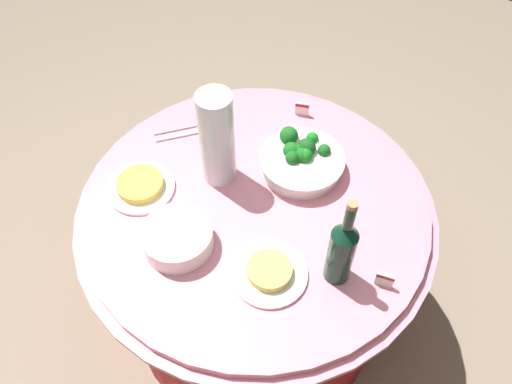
% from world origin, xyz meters
% --- Properties ---
extents(ground_plane, '(6.00, 6.00, 0.00)m').
position_xyz_m(ground_plane, '(0.00, 0.00, 0.00)').
color(ground_plane, gray).
extents(buffet_table, '(1.16, 1.16, 0.74)m').
position_xyz_m(buffet_table, '(0.00, 0.00, 0.38)').
color(buffet_table, maroon).
rests_on(buffet_table, ground_plane).
extents(broccoli_bowl, '(0.28, 0.28, 0.11)m').
position_xyz_m(broccoli_bowl, '(-0.02, -0.20, 0.78)').
color(broccoli_bowl, white).
rests_on(broccoli_bowl, buffet_table).
extents(plate_stack, '(0.21, 0.21, 0.07)m').
position_xyz_m(plate_stack, '(0.07, 0.27, 0.78)').
color(plate_stack, white).
rests_on(plate_stack, buffet_table).
extents(wine_bottle, '(0.07, 0.07, 0.34)m').
position_xyz_m(wine_bottle, '(-0.34, 0.04, 0.87)').
color(wine_bottle, '#0E3323').
rests_on(wine_bottle, buffet_table).
extents(decorative_fruit_vase, '(0.11, 0.11, 0.34)m').
position_xyz_m(decorative_fruit_vase, '(0.16, -0.01, 0.89)').
color(decorative_fruit_vase, silver).
rests_on(decorative_fruit_vase, buffet_table).
extents(serving_tongs, '(0.12, 0.16, 0.01)m').
position_xyz_m(serving_tongs, '(0.40, -0.05, 0.74)').
color(serving_tongs, silver).
rests_on(serving_tongs, buffet_table).
extents(food_plate_noodles, '(0.22, 0.22, 0.04)m').
position_xyz_m(food_plate_noodles, '(-0.20, 0.17, 0.75)').
color(food_plate_noodles, white).
rests_on(food_plate_noodles, buffet_table).
extents(food_plate_fried_egg, '(0.22, 0.22, 0.04)m').
position_xyz_m(food_plate_fried_egg, '(0.31, 0.21, 0.76)').
color(food_plate_fried_egg, white).
rests_on(food_plate_fried_egg, buffet_table).
extents(label_placard_front, '(0.05, 0.03, 0.05)m').
position_xyz_m(label_placard_front, '(-0.46, -0.01, 0.77)').
color(label_placard_front, white).
rests_on(label_placard_front, buffet_table).
extents(label_placard_mid, '(0.05, 0.03, 0.05)m').
position_xyz_m(label_placard_mid, '(0.14, -0.41, 0.77)').
color(label_placard_mid, white).
rests_on(label_placard_mid, buffet_table).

